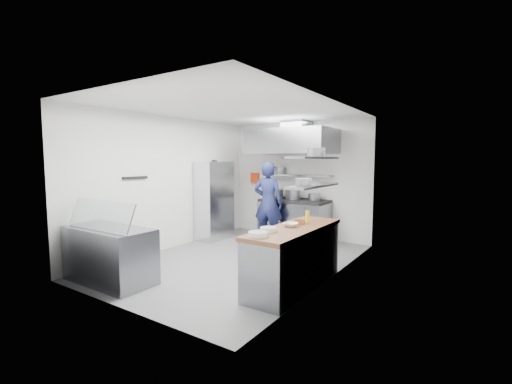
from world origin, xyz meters
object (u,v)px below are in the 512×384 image
Objects in this scene: gas_range at (294,221)px; wire_rack at (214,201)px; display_case at (110,255)px; chef at (268,203)px.

gas_range is 0.86× the size of wire_rack.
gas_range is at bearing 74.98° from display_case.
wire_rack is at bearing -149.04° from gas_range.
gas_range reaches higher than display_case.
display_case is (-0.76, -3.47, -0.50)m from chef.
chef is (-0.34, -0.63, 0.47)m from gas_range.
display_case is (0.53, -3.12, -0.50)m from wire_rack.
gas_range is at bearing -129.05° from chef.
display_case is at bearing -105.02° from gas_range.
chef is at bearing 15.16° from wire_rack.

